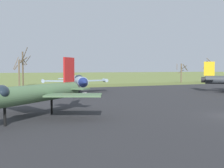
% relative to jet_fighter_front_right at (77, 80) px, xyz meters
% --- Properties ---
extents(asphalt_apron, '(96.34, 52.13, 0.05)m').
position_rel_jet_fighter_front_right_xyz_m(asphalt_apron, '(5.89, -12.23, -2.33)').
color(asphalt_apron, '#28282B').
rests_on(asphalt_apron, ground).
extents(grass_verge_strip, '(156.34, 12.00, 0.06)m').
position_rel_jet_fighter_front_right_xyz_m(grass_verge_strip, '(5.89, 19.84, -2.33)').
color(grass_verge_strip, '#5F6B32').
rests_on(grass_verge_strip, ground).
extents(jet_fighter_front_right, '(12.20, 17.24, 5.34)m').
position_rel_jet_fighter_front_right_xyz_m(jet_fighter_front_right, '(0.00, 0.00, 0.00)').
color(jet_fighter_front_right, '#8EA3B2').
rests_on(jet_fighter_front_right, ground).
extents(info_placard_front_right, '(0.63, 0.25, 0.87)m').
position_rel_jet_fighter_front_right_xyz_m(info_placard_front_right, '(-1.25, -7.40, -1.79)').
color(info_placard_front_right, black).
rests_on(info_placard_front_right, ground).
extents(jet_fighter_rear_left, '(13.33, 12.47, 5.51)m').
position_rel_jet_fighter_front_right_xyz_m(jet_fighter_rear_left, '(-11.30, -22.12, -0.10)').
color(jet_fighter_rear_left, '#4C6B47').
rests_on(jet_fighter_rear_left, ground).
extents(bare_tree_far_left, '(3.31, 2.57, 7.31)m').
position_rel_jet_fighter_front_right_xyz_m(bare_tree_far_left, '(-6.96, 22.93, 1.54)').
color(bare_tree_far_left, brown).
rests_on(bare_tree_far_left, ground).
extents(bare_tree_left_of_center, '(2.72, 2.79, 9.59)m').
position_rel_jet_fighter_front_right_xyz_m(bare_tree_left_of_center, '(-5.85, 24.41, 2.39)').
color(bare_tree_left_of_center, brown).
rests_on(bare_tree_left_of_center, ground).
extents(bare_tree_center, '(3.86, 3.87, 6.00)m').
position_rel_jet_fighter_front_right_xyz_m(bare_tree_center, '(41.85, 23.81, 1.17)').
color(bare_tree_center, brown).
rests_on(bare_tree_center, ground).
extents(bare_tree_right_of_center, '(2.31, 2.63, 7.70)m').
position_rel_jet_fighter_front_right_xyz_m(bare_tree_right_of_center, '(48.73, 19.98, 1.49)').
color(bare_tree_right_of_center, brown).
rests_on(bare_tree_right_of_center, ground).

